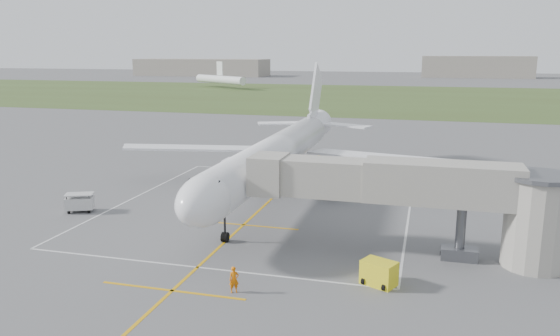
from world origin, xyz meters
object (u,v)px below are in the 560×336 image
(airliner, at_px, (276,154))
(gpu_unit, at_px, (379,273))
(jet_bridge, at_px, (430,195))
(baggage_cart, at_px, (80,202))
(ramp_worker_wing, at_px, (217,184))
(ramp_worker_nose, at_px, (234,280))

(airliner, distance_m, gpu_unit, 24.22)
(jet_bridge, xyz_separation_m, baggage_cart, (-32.11, 3.23, -3.84))
(jet_bridge, relative_size, ramp_worker_wing, 11.95)
(airliner, relative_size, ramp_worker_nose, 27.22)
(gpu_unit, distance_m, ramp_worker_wing, 27.23)
(gpu_unit, xyz_separation_m, ramp_worker_nose, (-8.77, -3.61, 0.05))
(gpu_unit, distance_m, ramp_worker_nose, 9.48)
(jet_bridge, relative_size, baggage_cart, 7.95)
(ramp_worker_wing, bearing_deg, ramp_worker_nose, 168.14)
(jet_bridge, bearing_deg, gpu_unit, -116.49)
(gpu_unit, bearing_deg, airliner, 146.56)
(baggage_cart, xyz_separation_m, ramp_worker_wing, (10.02, 10.14, 0.07))
(baggage_cart, xyz_separation_m, ramp_worker_nose, (20.32, -12.90, -0.05))
(ramp_worker_nose, xyz_separation_m, ramp_worker_wing, (-10.31, 23.04, 0.12))
(ramp_worker_nose, distance_m, ramp_worker_wing, 25.24)
(ramp_worker_nose, bearing_deg, baggage_cart, 116.91)
(gpu_unit, xyz_separation_m, ramp_worker_wing, (-19.08, 19.43, 0.18))
(airliner, relative_size, jet_bridge, 2.00)
(gpu_unit, height_order, baggage_cart, baggage_cart)
(gpu_unit, height_order, ramp_worker_nose, ramp_worker_nose)
(jet_bridge, bearing_deg, baggage_cart, 174.25)
(baggage_cart, bearing_deg, airliner, 11.10)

